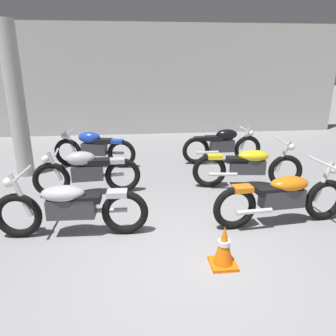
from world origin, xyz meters
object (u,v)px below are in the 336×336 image
object	(u,v)px
motorcycle_right_row_2	(223,145)
motorcycle_left_row_2	(94,148)
motorcycle_left_row_0	(70,206)
motorcycle_left_row_1	(87,171)
motorcycle_right_row_1	(248,166)
support_pillar	(16,102)
motorcycle_right_row_0	(283,197)
traffic_cone	(224,247)

from	to	relation	value
motorcycle_right_row_2	motorcycle_left_row_2	bearing A→B (deg)	179.54
motorcycle_left_row_0	motorcycle_left_row_1	bearing A→B (deg)	88.77
motorcycle_right_row_1	support_pillar	bearing A→B (deg)	164.85
motorcycle_right_row_0	motorcycle_left_row_2	bearing A→B (deg)	134.38
support_pillar	motorcycle_left_row_0	bearing A→B (deg)	-62.11
motorcycle_left_row_2	traffic_cone	size ratio (longest dim) A/B	3.62
motorcycle_left_row_0	motorcycle_right_row_2	world-z (taller)	motorcycle_left_row_0
traffic_cone	motorcycle_left_row_1	bearing A→B (deg)	128.04
motorcycle_right_row_1	motorcycle_right_row_0	bearing A→B (deg)	-90.28
support_pillar	motorcycle_left_row_2	bearing A→B (deg)	16.46
support_pillar	motorcycle_right_row_2	world-z (taller)	support_pillar
motorcycle_right_row_0	support_pillar	bearing A→B (deg)	148.81
motorcycle_left_row_0	support_pillar	bearing A→B (deg)	117.89
support_pillar	motorcycle_left_row_1	size ratio (longest dim) A/B	1.62
motorcycle_right_row_0	motorcycle_right_row_1	bearing A→B (deg)	89.72
motorcycle_left_row_1	motorcycle_right_row_1	world-z (taller)	motorcycle_right_row_1
motorcycle_left_row_2	motorcycle_right_row_1	distance (m)	3.59
motorcycle_right_row_0	motorcycle_right_row_1	size ratio (longest dim) A/B	1.00
motorcycle_left_row_0	motorcycle_left_row_1	xyz separation A→B (m)	(0.03, 1.52, 0.01)
motorcycle_right_row_0	motorcycle_right_row_1	xyz separation A→B (m)	(0.01, 1.55, 0.00)
motorcycle_left_row_1	traffic_cone	size ratio (longest dim) A/B	3.65
motorcycle_left_row_1	motorcycle_right_row_2	xyz separation A→B (m)	(3.04, 1.70, 0.00)
support_pillar	motorcycle_right_row_1	size ratio (longest dim) A/B	1.48
support_pillar	traffic_cone	bearing A→B (deg)	-47.45
motorcycle_left_row_0	motorcycle_right_row_1	distance (m)	3.51
motorcycle_left_row_2	traffic_cone	distance (m)	4.65
motorcycle_right_row_2	motorcycle_right_row_1	bearing A→B (deg)	-87.70
motorcycle_right_row_2	traffic_cone	world-z (taller)	motorcycle_right_row_2
motorcycle_right_row_0	motorcycle_right_row_2	size ratio (longest dim) A/B	1.10
motorcycle_left_row_0	motorcycle_left_row_2	size ratio (longest dim) A/B	1.11
support_pillar	motorcycle_right_row_0	xyz separation A→B (m)	(4.62, -2.80, -1.15)
support_pillar	motorcycle_left_row_2	distance (m)	1.90
motorcycle_right_row_1	traffic_cone	distance (m)	2.78
motorcycle_left_row_1	motorcycle_left_row_2	bearing A→B (deg)	91.98
motorcycle_left_row_2	motorcycle_right_row_0	distance (m)	4.52
support_pillar	traffic_cone	world-z (taller)	support_pillar
motorcycle_left_row_2	motorcycle_right_row_1	bearing A→B (deg)	-28.01
support_pillar	motorcycle_right_row_2	distance (m)	4.72
motorcycle_right_row_1	motorcycle_left_row_2	bearing A→B (deg)	151.99
motorcycle_left_row_1	motorcycle_right_row_0	distance (m)	3.45
motorcycle_left_row_2	traffic_cone	world-z (taller)	motorcycle_left_row_2
motorcycle_left_row_1	motorcycle_right_row_1	xyz separation A→B (m)	(3.11, 0.04, -0.01)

